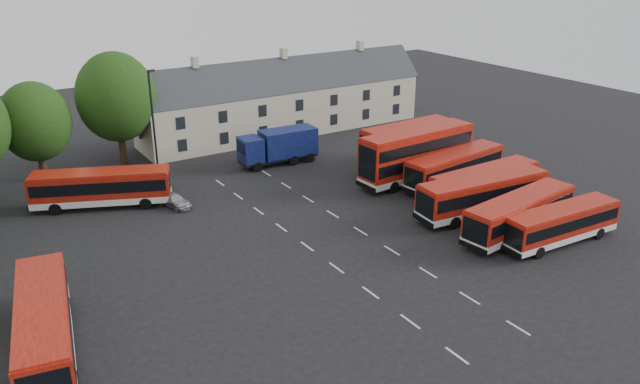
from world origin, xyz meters
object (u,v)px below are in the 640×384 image
Objects in this scene: bus_row_a at (561,222)px; box_truck at (279,145)px; bus_dd_south at (417,152)px; lamppost at (154,127)px; silver_car at (174,200)px; bus_west at (44,323)px.

box_truck is at bearing 111.24° from bus_row_a.
bus_row_a is at bearing -68.79° from box_truck.
box_truck is (-8.70, 11.37, -0.86)m from bus_dd_south.
lamppost is (-21.81, 27.82, 4.15)m from bus_row_a.
bus_row_a is at bearing -51.90° from lamppost.
box_truck reaches higher than silver_car.
silver_car is (-22.33, 22.68, -1.13)m from bus_row_a.
bus_row_a is at bearing -64.14° from silver_car.
bus_dd_south is 1.12× the size of lamppost.
silver_car is at bearing 161.23° from bus_dd_south.
box_truck is at bearing 2.06° from silver_car.
box_truck is 2.31× the size of silver_car.
lamppost is at bearing -23.26° from bus_west.
bus_dd_south reaches higher than box_truck.
bus_dd_south is 23.03m from silver_car.
bus_row_a is 0.85× the size of bus_west.
box_truck is at bearing -41.68° from bus_west.
bus_west is (-35.68, 6.26, 0.28)m from bus_row_a.
bus_west is at bearing -122.76° from lamppost.
bus_row_a is at bearing -90.45° from bus_west.
silver_car is at bearing -156.01° from box_truck.
lamppost reaches higher than silver_car.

